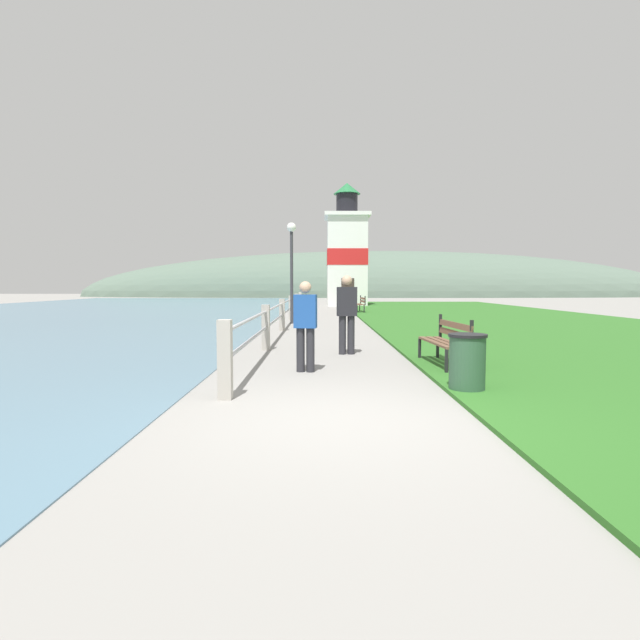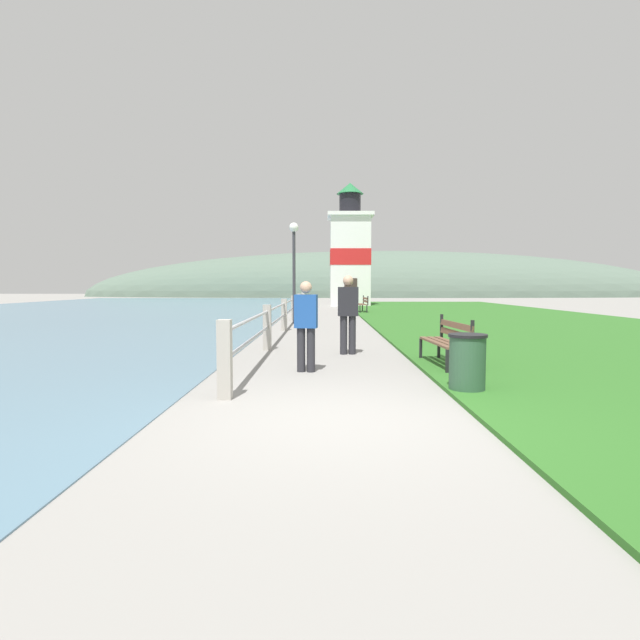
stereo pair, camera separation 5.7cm
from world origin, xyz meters
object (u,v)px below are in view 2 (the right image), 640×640
object	(u,v)px
park_bench_near	(448,339)
trash_bin	(467,363)
park_bench_midway	(363,303)
person_strolling	(306,323)
lamp_post	(294,254)
lighthouse	(350,254)
person_by_railing	(348,312)

from	to	relation	value
park_bench_near	trash_bin	distance (m)	2.20
park_bench_midway	person_strolling	bearing A→B (deg)	78.74
park_bench_midway	trash_bin	distance (m)	20.35
person_strolling	lamp_post	xyz separation A→B (m)	(-0.86, 10.99, 1.88)
park_bench_near	lamp_post	xyz separation A→B (m)	(-3.46, 10.53, 2.20)
park_bench_near	lamp_post	distance (m)	11.30
park_bench_near	lighthouse	xyz separation A→B (m)	(-0.40, 27.31, 3.25)
person_by_railing	trash_bin	bearing A→B (deg)	-164.64
trash_bin	lamp_post	world-z (taller)	lamp_post
lamp_post	park_bench_near	bearing A→B (deg)	-71.81
person_by_railing	lamp_post	bearing A→B (deg)	5.76
person_by_railing	person_strolling	bearing A→B (deg)	154.07
park_bench_near	lamp_post	world-z (taller)	lamp_post
park_bench_midway	person_by_railing	bearing A→B (deg)	80.64
person_by_railing	lamp_post	size ratio (longest dim) A/B	0.44
lighthouse	lamp_post	bearing A→B (deg)	-100.34
park_bench_near	trash_bin	size ratio (longest dim) A/B	2.12
park_bench_midway	park_bench_near	bearing A→B (deg)	86.71
park_bench_midway	lighthouse	xyz separation A→B (m)	(-0.26, 9.15, 3.25)
person_strolling	park_bench_near	bearing A→B (deg)	-72.07
park_bench_near	park_bench_midway	xyz separation A→B (m)	(-0.14, 18.16, -0.00)
park_bench_near	person_by_railing	xyz separation A→B (m)	(-1.75, 1.77, 0.40)
park_bench_midway	lighthouse	bearing A→B (deg)	-92.13
person_strolling	park_bench_midway	bearing A→B (deg)	0.23
person_strolling	person_by_railing	bearing A→B (deg)	-12.91
person_by_railing	lamp_post	xyz separation A→B (m)	(-1.71, 8.75, 1.80)
park_bench_near	lighthouse	size ratio (longest dim) A/B	0.20
trash_bin	person_strolling	bearing A→B (deg)	143.64
park_bench_midway	lighthouse	world-z (taller)	lighthouse
person_strolling	trash_bin	xyz separation A→B (m)	(2.33, -1.72, -0.44)
lighthouse	person_by_railing	bearing A→B (deg)	-93.04
trash_bin	lamp_post	distance (m)	13.31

